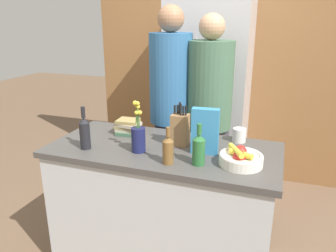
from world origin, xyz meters
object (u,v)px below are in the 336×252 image
at_px(fruit_bowl, 241,158).
at_px(person_in_blue, 209,111).
at_px(refrigerator, 208,98).
at_px(cereal_box, 205,131).
at_px(person_at_sink, 171,104).
at_px(flower_vase, 138,137).
at_px(coffee_mug, 239,135).
at_px(bottle_oil, 199,149).
at_px(book_stack, 128,127).
at_px(bottle_vinegar, 168,149).
at_px(bottle_wine, 85,132).
at_px(knife_block, 180,129).

relative_size(fruit_bowl, person_in_blue, 0.14).
relative_size(refrigerator, cereal_box, 6.47).
xyz_separation_m(refrigerator, person_at_sink, (-0.17, -0.68, 0.09)).
xyz_separation_m(refrigerator, fruit_bowl, (0.52, -1.43, 0.00)).
bearing_deg(flower_vase, person_at_sink, 93.40).
distance_m(fruit_bowl, person_at_sink, 1.02).
bearing_deg(person_at_sink, cereal_box, -78.36).
distance_m(coffee_mug, bottle_oil, 0.49).
bearing_deg(person_in_blue, fruit_bowl, -43.16).
bearing_deg(flower_vase, book_stack, 126.45).
bearing_deg(flower_vase, refrigerator, 85.08).
bearing_deg(bottle_vinegar, flower_vase, 155.12).
xyz_separation_m(coffee_mug, person_at_sink, (-0.63, 0.37, 0.08)).
distance_m(fruit_bowl, book_stack, 0.90).
xyz_separation_m(fruit_bowl, person_in_blue, (-0.37, 0.80, 0.04)).
bearing_deg(coffee_mug, person_in_blue, 126.67).
relative_size(coffee_mug, bottle_wine, 0.44).
bearing_deg(cereal_box, flower_vase, -164.21).
bearing_deg(bottle_vinegar, refrigerator, 94.25).
bearing_deg(book_stack, flower_vase, -53.55).
bearing_deg(coffee_mug, cereal_box, -122.32).
distance_m(coffee_mug, person_in_blue, 0.52).
distance_m(fruit_bowl, flower_vase, 0.65).
height_order(book_stack, bottle_oil, bottle_oil).
bearing_deg(book_stack, cereal_box, -15.34).
bearing_deg(bottle_wine, refrigerator, 72.64).
relative_size(bottle_oil, bottle_wine, 0.88).
xyz_separation_m(person_at_sink, person_in_blue, (0.32, 0.05, -0.04)).
bearing_deg(cereal_box, book_stack, 164.66).
distance_m(flower_vase, bottle_oil, 0.42).
distance_m(bottle_vinegar, person_in_blue, 0.92).
bearing_deg(bottle_oil, knife_block, 126.90).
relative_size(bottle_oil, person_at_sink, 0.14).
xyz_separation_m(book_stack, bottle_oil, (0.62, -0.35, 0.04)).
relative_size(cereal_box, book_stack, 1.52).
relative_size(coffee_mug, person_at_sink, 0.07).
relative_size(flower_vase, bottle_oil, 1.34).
relative_size(knife_block, bottle_vinegar, 1.30).
bearing_deg(refrigerator, coffee_mug, -66.36).
bearing_deg(book_stack, knife_block, -11.56).
height_order(cereal_box, person_at_sink, person_at_sink).
bearing_deg(bottle_vinegar, bottle_oil, 15.54).
height_order(refrigerator, coffee_mug, refrigerator).
relative_size(fruit_bowl, bottle_vinegar, 1.13).
relative_size(book_stack, person_at_sink, 0.11).
xyz_separation_m(fruit_bowl, bottle_oil, (-0.23, -0.08, 0.05)).
xyz_separation_m(flower_vase, bottle_oil, (0.41, -0.06, -0.00)).
distance_m(fruit_bowl, knife_block, 0.47).
bearing_deg(coffee_mug, fruit_bowl, -80.89).
xyz_separation_m(knife_block, bottle_vinegar, (0.02, -0.31, -0.02)).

